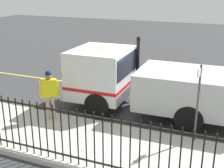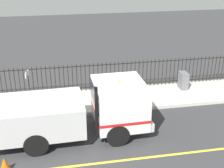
{
  "view_description": "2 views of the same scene",
  "coord_description": "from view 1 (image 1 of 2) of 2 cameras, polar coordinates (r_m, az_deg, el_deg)",
  "views": [
    {
      "loc": [
        10.33,
        3.85,
        4.65
      ],
      "look_at": [
        0.99,
        -0.03,
        1.25
      ],
      "focal_mm": 47.82,
      "sensor_mm": 36.0,
      "label": 1
    },
    {
      "loc": [
        -11.33,
        1.69,
        7.33
      ],
      "look_at": [
        1.6,
        -0.73,
        1.69
      ],
      "focal_mm": 49.55,
      "sensor_mm": 36.0,
      "label": 2
    }
  ],
  "objects": [
    {
      "name": "work_truck",
      "position": [
        11.08,
        5.88,
        0.77
      ],
      "size": [
        2.54,
        6.8,
        2.67
      ],
      "rotation": [
        0.0,
        0.0,
        3.16
      ],
      "color": "white",
      "rests_on": "ground"
    },
    {
      "name": "ground_plane",
      "position": [
        11.96,
        1.95,
        -4.29
      ],
      "size": [
        57.05,
        57.05,
        0.0
      ],
      "primitive_type": "plane",
      "color": "#38383A",
      "rests_on": "ground"
    },
    {
      "name": "worker_standing",
      "position": [
        10.36,
        -11.89,
        -1.09
      ],
      "size": [
        0.46,
        0.54,
        1.74
      ],
      "rotation": [
        0.0,
        0.0,
        2.18
      ],
      "color": "yellow",
      "rests_on": "sidewalk_slab"
    },
    {
      "name": "iron_fence",
      "position": [
        7.93,
        -9.59,
        -9.38
      ],
      "size": [
        0.04,
        22.08,
        1.58
      ],
      "color": "black",
      "rests_on": "sidewalk_slab"
    },
    {
      "name": "lane_marking",
      "position": [
        13.63,
        4.77,
        -1.4
      ],
      "size": [
        0.12,
        23.34,
        0.01
      ],
      "primitive_type": "cube",
      "color": "yellow",
      "rests_on": "ground"
    },
    {
      "name": "street_sign",
      "position": [
        8.92,
        16.2,
        -1.95
      ],
      "size": [
        0.5,
        0.13,
        2.35
      ],
      "color": "#4C4C4C",
      "rests_on": "sidewalk_slab"
    },
    {
      "name": "sidewalk_slab",
      "position": [
        9.26,
        -5.3,
        -11.04
      ],
      "size": [
        2.8,
        25.93,
        0.17
      ],
      "primitive_type": "cube",
      "color": "beige",
      "rests_on": "ground"
    }
  ]
}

